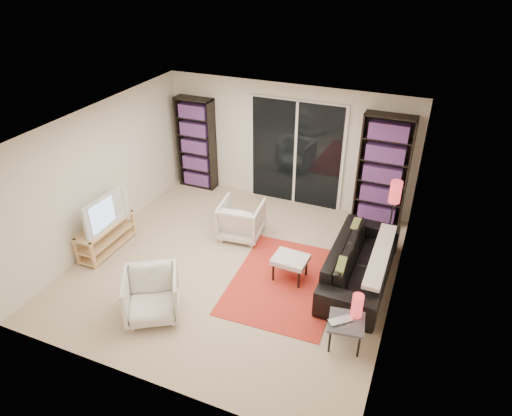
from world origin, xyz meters
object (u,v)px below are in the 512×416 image
object	(u,v)px
bookshelf_left	(196,144)
sofa	(361,263)
armchair_back	(241,219)
floor_lamp	(394,200)
armchair_front	(152,295)
bookshelf_right	(383,171)
tv_stand	(106,236)
ottoman	(290,260)
side_table	(346,324)

from	to	relation	value
bookshelf_left	sofa	world-z (taller)	bookshelf_left
armchair_back	floor_lamp	world-z (taller)	floor_lamp
armchair_back	armchair_front	distance (m)	2.36
sofa	armchair_back	size ratio (longest dim) A/B	2.98
sofa	armchair_front	world-z (taller)	armchair_front
bookshelf_right	armchair_back	size ratio (longest dim) A/B	2.79
bookshelf_left	armchair_back	world-z (taller)	bookshelf_left
tv_stand	ottoman	bearing A→B (deg)	8.00
sofa	side_table	distance (m)	1.42
bookshelf_right	sofa	world-z (taller)	bookshelf_right
side_table	armchair_front	bearing A→B (deg)	-169.51
bookshelf_left	armchair_back	size ratio (longest dim) A/B	2.59
tv_stand	floor_lamp	bearing A→B (deg)	21.15
ottoman	tv_stand	bearing A→B (deg)	-172.00
bookshelf_left	bookshelf_right	xyz separation A→B (m)	(3.85, -0.00, 0.07)
side_table	ottoman	bearing A→B (deg)	137.38
sofa	side_table	size ratio (longest dim) A/B	4.25
bookshelf_left	bookshelf_right	world-z (taller)	bookshelf_right
sofa	side_table	bearing A→B (deg)	-175.63
bookshelf_right	side_table	world-z (taller)	bookshelf_right
ottoman	side_table	world-z (taller)	same
tv_stand	armchair_front	xyz separation A→B (m)	(1.65, -1.07, 0.08)
bookshelf_right	floor_lamp	size ratio (longest dim) A/B	1.53
tv_stand	sofa	distance (m)	4.29
bookshelf_left	armchair_front	xyz separation A→B (m)	(1.35, -3.81, -0.63)
armchair_back	ottoman	xyz separation A→B (m)	(1.20, -0.82, 0.00)
tv_stand	floor_lamp	world-z (taller)	floor_lamp
bookshelf_right	tv_stand	xyz separation A→B (m)	(-4.15, -2.74, -0.79)
bookshelf_right	armchair_front	world-z (taller)	bookshelf_right
bookshelf_right	ottoman	xyz separation A→B (m)	(-0.96, -2.29, -0.71)
bookshelf_right	armchair_front	bearing A→B (deg)	-123.32
armchair_front	floor_lamp	bearing A→B (deg)	13.39
tv_stand	floor_lamp	distance (m)	4.87
bookshelf_left	armchair_back	bearing A→B (deg)	-41.18
bookshelf_left	armchair_front	size ratio (longest dim) A/B	2.56
bookshelf_left	armchair_front	bearing A→B (deg)	-70.50
bookshelf_right	armchair_front	distance (m)	4.61
bookshelf_left	ottoman	xyz separation A→B (m)	(2.89, -2.29, -0.63)
bookshelf_right	sofa	xyz separation A→B (m)	(0.06, -1.90, -0.72)
bookshelf_left	side_table	world-z (taller)	bookshelf_left
bookshelf_right	sofa	bearing A→B (deg)	-88.07
ottoman	floor_lamp	size ratio (longest dim) A/B	0.40
armchair_back	armchair_front	world-z (taller)	armchair_front
bookshelf_left	ottoman	world-z (taller)	bookshelf_left
armchair_back	sofa	bearing A→B (deg)	163.21
sofa	armchair_back	distance (m)	2.27
bookshelf_right	ottoman	world-z (taller)	bookshelf_right
bookshelf_left	bookshelf_right	bearing A→B (deg)	-0.00
ottoman	side_table	xyz separation A→B (m)	(1.12, -1.03, 0.01)
ottoman	floor_lamp	bearing A→B (deg)	44.72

